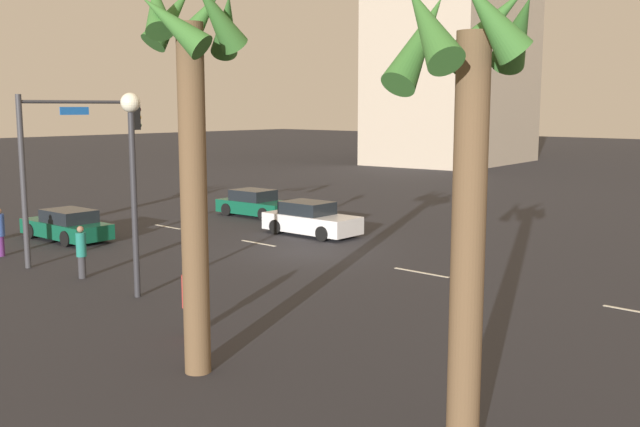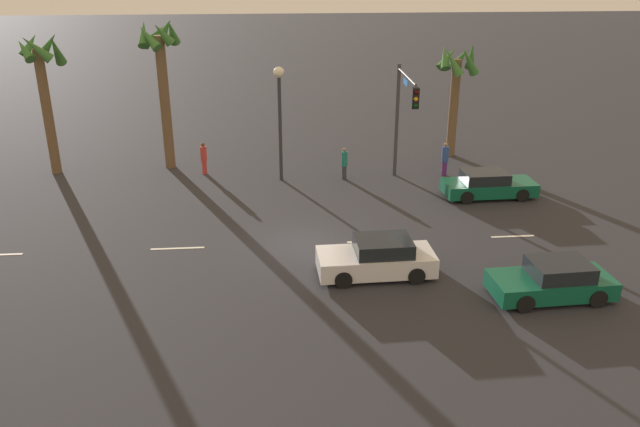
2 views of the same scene
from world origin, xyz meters
TOP-DOWN VIEW (x-y plane):
  - ground_plane at (0.00, 0.00)m, footprint 220.00×220.00m
  - lane_stripe_2 at (-5.31, 0.00)m, footprint 2.17×0.14m
  - lane_stripe_3 at (2.67, 0.00)m, footprint 1.96×0.14m
  - lane_stripe_4 at (8.81, 0.00)m, footprint 1.88×0.14m
  - car_0 at (8.27, -5.11)m, footprint 4.27×2.09m
  - car_1 at (9.28, 4.81)m, footprint 4.53×1.97m
  - car_2 at (2.45, -2.94)m, footprint 4.38×2.03m
  - traffic_signal at (5.29, 6.86)m, footprint 0.41×4.85m
  - streetlamp at (-0.82, 8.22)m, footprint 0.56×0.56m
  - pedestrian_0 at (8.02, 8.22)m, footprint 0.45×0.45m
  - pedestrian_1 at (-4.98, 9.55)m, footprint 0.41×0.41m
  - pedestrian_2 at (2.53, 8.05)m, footprint 0.41×0.41m
  - palm_tree_0 at (9.36, 11.78)m, footprint 2.38×2.63m
  - palm_tree_1 at (-7.03, 10.91)m, footprint 2.27×2.54m
  - palm_tree_2 at (-13.00, 10.43)m, footprint 2.38×2.60m

SIDE VIEW (x-z plane):
  - ground_plane at x=0.00m, z-range 0.00..0.00m
  - lane_stripe_2 at x=-5.31m, z-range 0.00..0.01m
  - lane_stripe_3 at x=2.67m, z-range 0.00..0.01m
  - lane_stripe_4 at x=8.81m, z-range 0.00..0.01m
  - car_1 at x=9.28m, z-range -0.05..1.26m
  - car_0 at x=8.27m, z-range -0.05..1.29m
  - car_2 at x=2.45m, z-range -0.06..1.39m
  - pedestrian_2 at x=2.53m, z-range 0.05..1.78m
  - pedestrian_1 at x=-4.98m, z-range 0.05..1.82m
  - pedestrian_0 at x=8.02m, z-range 0.05..1.87m
  - traffic_signal at x=5.29m, z-range 1.07..7.06m
  - streetlamp at x=-0.82m, z-range 1.21..7.18m
  - palm_tree_0 at x=9.36m, z-range 1.33..7.97m
  - palm_tree_2 at x=-13.00m, z-range 1.47..9.05m
  - palm_tree_1 at x=-7.03m, z-range 1.55..9.71m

